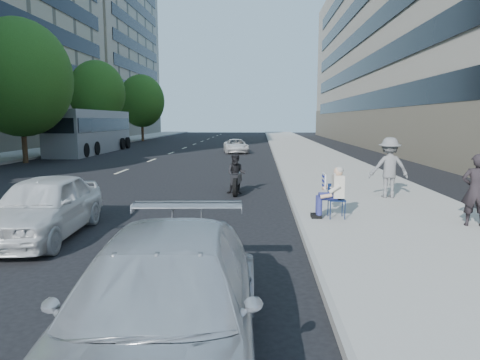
# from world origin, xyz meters

# --- Properties ---
(ground) EXTENTS (160.00, 160.00, 0.00)m
(ground) POSITION_xyz_m (0.00, 0.00, 0.00)
(ground) COLOR black
(ground) RESTS_ON ground
(near_sidewalk) EXTENTS (5.00, 120.00, 0.15)m
(near_sidewalk) POSITION_xyz_m (4.00, 20.00, 0.07)
(near_sidewalk) COLOR #A9A69E
(near_sidewalk) RESTS_ON ground
(far_bldg_north) EXTENTS (22.00, 28.00, 28.00)m
(far_bldg_north) POSITION_xyz_m (-30.00, 62.00, 14.00)
(far_bldg_north) COLOR tan
(far_bldg_north) RESTS_ON ground
(near_building) EXTENTS (14.00, 70.00, 20.00)m
(near_building) POSITION_xyz_m (17.00, 32.00, 10.00)
(near_building) COLOR gray
(near_building) RESTS_ON ground
(tree_far_c) EXTENTS (6.00, 6.00, 8.47)m
(tree_far_c) POSITION_xyz_m (-13.70, 18.00, 5.02)
(tree_far_c) COLOR #382616
(tree_far_c) RESTS_ON ground
(tree_far_d) EXTENTS (4.80, 4.80, 7.65)m
(tree_far_d) POSITION_xyz_m (-13.70, 30.00, 4.89)
(tree_far_d) COLOR #382616
(tree_far_d) RESTS_ON ground
(tree_far_e) EXTENTS (5.40, 5.40, 7.89)m
(tree_far_e) POSITION_xyz_m (-13.70, 44.00, 4.78)
(tree_far_e) COLOR #382616
(tree_far_e) RESTS_ON ground
(seated_protester) EXTENTS (0.83, 1.12, 1.31)m
(seated_protester) POSITION_xyz_m (2.29, 3.57, 0.87)
(seated_protester) COLOR #11224E
(seated_protester) RESTS_ON near_sidewalk
(jogger) EXTENTS (1.24, 0.72, 1.90)m
(jogger) POSITION_xyz_m (4.54, 6.52, 1.10)
(jogger) COLOR slate
(jogger) RESTS_ON near_sidewalk
(pedestrian_woman) EXTENTS (0.70, 0.55, 1.69)m
(pedestrian_woman) POSITION_xyz_m (5.45, 2.87, 0.99)
(pedestrian_woman) COLOR black
(pedestrian_woman) RESTS_ON near_sidewalk
(parked_sedan) EXTENTS (2.25, 4.97, 1.41)m
(parked_sedan) POSITION_xyz_m (-0.50, -3.01, 0.71)
(parked_sedan) COLOR silver
(parked_sedan) RESTS_ON ground
(white_sedan_near) EXTENTS (1.89, 4.17, 1.39)m
(white_sedan_near) POSITION_xyz_m (-4.33, 2.00, 0.69)
(white_sedan_near) COLOR silver
(white_sedan_near) RESTS_ON ground
(white_sedan_far) EXTENTS (2.29, 4.06, 1.07)m
(white_sedan_far) POSITION_xyz_m (-1.44, 26.51, 0.53)
(white_sedan_far) COLOR silver
(white_sedan_far) RESTS_ON ground
(motorcycle) EXTENTS (0.73, 2.05, 1.42)m
(motorcycle) POSITION_xyz_m (-0.36, 7.82, 0.64)
(motorcycle) COLOR black
(motorcycle) RESTS_ON ground
(bus) EXTENTS (2.83, 12.10, 3.30)m
(bus) POSITION_xyz_m (-12.85, 26.34, 1.64)
(bus) COLOR gray
(bus) RESTS_ON ground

